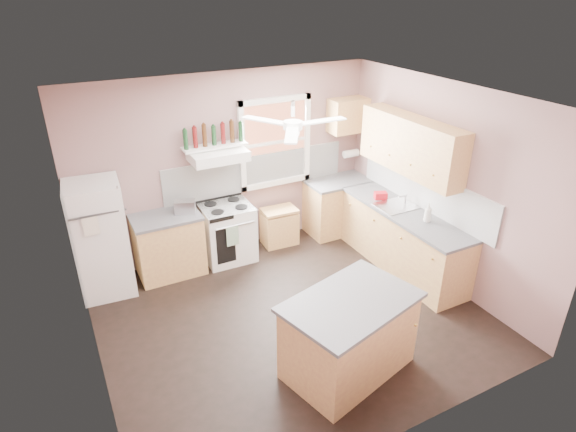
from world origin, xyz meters
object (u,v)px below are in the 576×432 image
toaster (185,207)px  island (349,337)px  cart (279,228)px  stove (227,232)px  refrigerator (101,239)px

toaster → island: bearing=-51.7°
toaster → cart: 1.65m
toaster → stove: size_ratio=0.33×
cart → island: bearing=-98.7°
stove → island: size_ratio=0.66×
refrigerator → toaster: bearing=5.3°
refrigerator → cart: 2.67m
refrigerator → island: size_ratio=1.21×
stove → island: 2.78m
refrigerator → stove: size_ratio=1.82×
cart → island: (-0.59, -2.81, 0.16)m
cart → refrigerator: bearing=-175.1°
stove → cart: size_ratio=1.61×
refrigerator → toaster: size_ratio=5.59×
refrigerator → stove: (1.74, 0.04, -0.35)m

